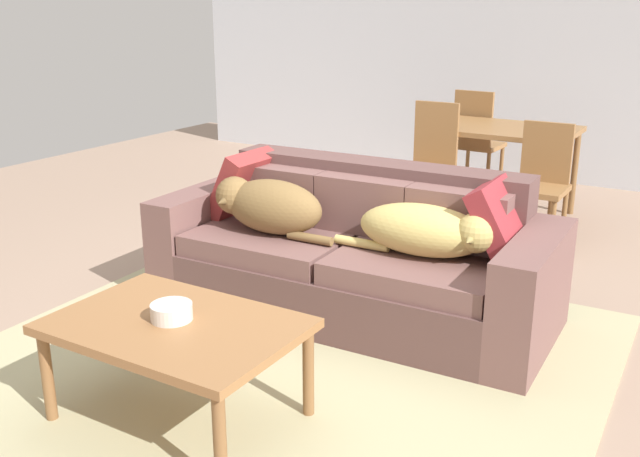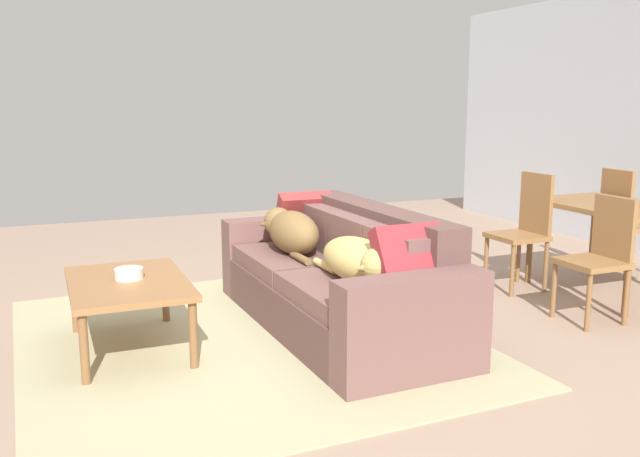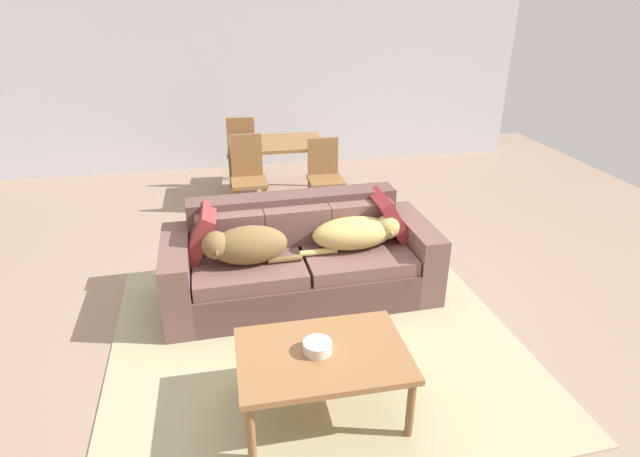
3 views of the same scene
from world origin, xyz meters
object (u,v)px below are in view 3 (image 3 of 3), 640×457
dog_on_right_cushion (357,233)px  throw_pillow_by_right_arm (389,216)px  dining_table (277,148)px  dining_chair_far_left (242,148)px  throw_pillow_by_left_arm (200,234)px  dog_on_left_cushion (244,245)px  bowl_on_coffee_table (318,347)px  dining_chair_near_right (325,173)px  coffee_table (323,359)px  dining_chair_near_left (248,174)px  couch (300,261)px

dog_on_right_cushion → throw_pillow_by_right_arm: (0.33, 0.17, 0.05)m
dog_on_right_cushion → dining_table: (-0.39, 2.43, 0.08)m
dining_table → dining_chair_far_left: dining_chair_far_left is taller
throw_pillow_by_left_arm → dog_on_right_cushion: bearing=-5.5°
dog_on_left_cushion → dog_on_right_cushion: (0.95, 0.10, -0.02)m
throw_pillow_by_left_arm → dining_chair_far_left: bearing=80.3°
dog_on_left_cushion → bowl_on_coffee_table: bearing=-75.3°
throw_pillow_by_right_arm → dining_chair_near_right: size_ratio=0.48×
coffee_table → dining_chair_far_left: bearing=93.1°
throw_pillow_by_right_arm → coffee_table: bearing=-121.0°
throw_pillow_by_right_arm → dining_chair_near_right: bearing=97.9°
bowl_on_coffee_table → dining_chair_near_left: size_ratio=0.18×
coffee_table → dining_chair_near_right: (0.67, 3.17, 0.08)m
throw_pillow_by_left_arm → couch: bearing=-2.4°
coffee_table → dining_chair_near_right: size_ratio=1.16×
dog_on_right_cushion → throw_pillow_by_left_arm: bearing=172.7°
dining_table → dining_chair_near_right: dining_chair_near_right is taller
bowl_on_coffee_table → dining_chair_near_right: size_ratio=0.20×
throw_pillow_by_left_arm → dining_chair_far_left: size_ratio=0.44×
coffee_table → dining_chair_near_right: dining_chair_near_right is taller
coffee_table → bowl_on_coffee_table: size_ratio=5.85×
couch → dining_chair_near_left: dining_chair_near_left is taller
dog_on_left_cushion → bowl_on_coffee_table: size_ratio=4.45×
dining_chair_near_left → throw_pillow_by_right_arm: bearing=-58.0°
dining_chair_far_left → bowl_on_coffee_table: bearing=95.5°
dog_on_right_cushion → bowl_on_coffee_table: size_ratio=4.95×
coffee_table → dining_table: 3.77m
throw_pillow_by_left_arm → dining_chair_near_right: size_ratio=0.48×
dining_chair_near_right → bowl_on_coffee_table: bearing=-102.2°
dining_chair_near_left → couch: bearing=-81.2°
throw_pillow_by_left_arm → dining_chair_near_left: dining_chair_near_left is taller
bowl_on_coffee_table → dining_table: bearing=86.9°
dog_on_left_cushion → throw_pillow_by_right_arm: size_ratio=1.84×
couch → dining_table: (0.09, 2.34, 0.34)m
dog_on_left_cushion → dining_chair_near_right: (1.05, 1.95, -0.12)m
bowl_on_coffee_table → couch: bearing=85.2°
couch → dog_on_left_cushion: couch is taller
dog_on_left_cushion → dining_chair_far_left: size_ratio=0.82×
couch → throw_pillow_by_left_arm: 0.88m
dog_on_right_cushion → throw_pillow_by_right_arm: size_ratio=2.04×
dining_chair_near_left → dining_chair_near_right: size_ratio=1.09×
throw_pillow_by_left_arm → dining_table: throw_pillow_by_left_arm is taller
dog_on_left_cushion → dining_table: size_ratio=0.67×
dog_on_right_cushion → dining_table: 2.46m
couch → throw_pillow_by_left_arm: throw_pillow_by_left_arm is taller
bowl_on_coffee_table → dining_chair_far_left: (-0.21, 4.32, 0.03)m
throw_pillow_by_left_arm → dining_chair_far_left: (0.49, 2.88, -0.12)m
couch → coffee_table: bearing=-95.4°
dog_on_left_cushion → throw_pillow_by_right_arm: 1.31m
dog_on_right_cushion → dining_chair_far_left: dining_chair_far_left is taller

